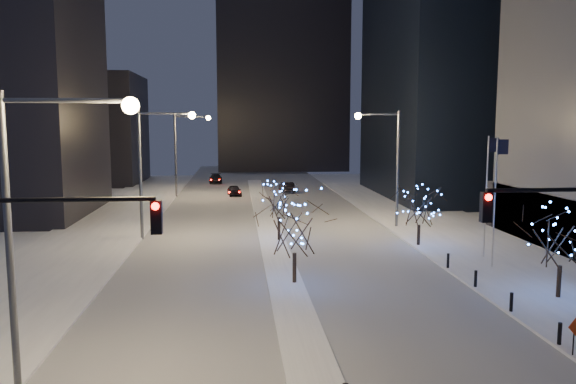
{
  "coord_description": "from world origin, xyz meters",
  "views": [
    {
      "loc": [
        -2.62,
        -16.53,
        9.02
      ],
      "look_at": [
        0.31,
        15.63,
        5.0
      ],
      "focal_mm": 35.0,
      "sensor_mm": 36.0,
      "label": 1
    }
  ],
  "objects": [
    {
      "name": "road",
      "position": [
        0.0,
        35.0,
        0.01
      ],
      "size": [
        20.0,
        130.0,
        0.02
      ],
      "primitive_type": "cube",
      "color": "#9EA2AC",
      "rests_on": "ground"
    },
    {
      "name": "median",
      "position": [
        0.0,
        30.0,
        0.07
      ],
      "size": [
        2.0,
        80.0,
        0.15
      ],
      "primitive_type": "cube",
      "color": "white",
      "rests_on": "ground"
    },
    {
      "name": "east_sidewalk",
      "position": [
        15.0,
        20.0,
        0.07
      ],
      "size": [
        10.0,
        90.0,
        0.15
      ],
      "primitive_type": "cube",
      "color": "white",
      "rests_on": "ground"
    },
    {
      "name": "west_sidewalk",
      "position": [
        -14.0,
        20.0,
        0.07
      ],
      "size": [
        8.0,
        90.0,
        0.15
      ],
      "primitive_type": "cube",
      "color": "white",
      "rests_on": "ground"
    },
    {
      "name": "filler_west_far",
      "position": [
        -26.0,
        70.0,
        8.0
      ],
      "size": [
        18.0,
        16.0,
        16.0
      ],
      "primitive_type": "cube",
      "color": "black",
      "rests_on": "ground"
    },
    {
      "name": "horizon_block",
      "position": [
        6.0,
        92.0,
        21.0
      ],
      "size": [
        24.0,
        14.0,
        42.0
      ],
      "primitive_type": "cube",
      "color": "black",
      "rests_on": "ground"
    },
    {
      "name": "street_lamp_w_near",
      "position": [
        -8.94,
        2.0,
        6.5
      ],
      "size": [
        4.4,
        0.56,
        10.0
      ],
      "color": "#595E66",
      "rests_on": "ground"
    },
    {
      "name": "street_lamp_w_mid",
      "position": [
        -8.94,
        27.0,
        6.5
      ],
      "size": [
        4.4,
        0.56,
        10.0
      ],
      "color": "#595E66",
      "rests_on": "ground"
    },
    {
      "name": "street_lamp_w_far",
      "position": [
        -8.94,
        52.0,
        6.5
      ],
      "size": [
        4.4,
        0.56,
        10.0
      ],
      "color": "#595E66",
      "rests_on": "ground"
    },
    {
      "name": "street_lamp_east",
      "position": [
        10.08,
        30.0,
        6.45
      ],
      "size": [
        3.9,
        0.56,
        10.0
      ],
      "color": "#595E66",
      "rests_on": "ground"
    },
    {
      "name": "traffic_signal_west",
      "position": [
        -8.44,
        -0.0,
        4.76
      ],
      "size": [
        5.26,
        0.43,
        7.0
      ],
      "color": "black",
      "rests_on": "ground"
    },
    {
      "name": "flagpoles",
      "position": [
        13.37,
        17.25,
        4.8
      ],
      "size": [
        1.35,
        2.6,
        8.0
      ],
      "color": "silver",
      "rests_on": "east_sidewalk"
    },
    {
      "name": "bollards",
      "position": [
        10.2,
        10.0,
        0.6
      ],
      "size": [
        0.16,
        12.16,
        0.9
      ],
      "color": "black",
      "rests_on": "east_sidewalk"
    },
    {
      "name": "car_near",
      "position": [
        -2.99,
        52.56,
        0.64
      ],
      "size": [
        1.96,
        3.91,
        1.28
      ],
      "primitive_type": "imported",
      "rotation": [
        0.0,
        0.0,
        0.12
      ],
      "color": "black",
      "rests_on": "ground"
    },
    {
      "name": "car_mid",
      "position": [
        3.79,
        55.32,
        0.68
      ],
      "size": [
        1.9,
        4.24,
        1.35
      ],
      "primitive_type": "imported",
      "rotation": [
        0.0,
        0.0,
        3.26
      ],
      "color": "black",
      "rests_on": "ground"
    },
    {
      "name": "car_far",
      "position": [
        -5.81,
        67.37,
        0.66
      ],
      "size": [
        2.01,
        4.61,
        1.32
      ],
      "primitive_type": "imported",
      "rotation": [
        0.0,
        0.0,
        0.03
      ],
      "color": "black",
      "rests_on": "ground"
    },
    {
      "name": "holiday_tree_median_near",
      "position": [
        0.5,
        13.76,
        3.37
      ],
      "size": [
        4.7,
        4.7,
        5.08
      ],
      "color": "black",
      "rests_on": "median"
    },
    {
      "name": "holiday_tree_median_far",
      "position": [
        0.5,
        25.26,
        3.19
      ],
      "size": [
        4.37,
        4.37,
        4.62
      ],
      "color": "black",
      "rests_on": "median"
    },
    {
      "name": "holiday_tree_plaza_near",
      "position": [
        13.67,
        9.89,
        3.25
      ],
      "size": [
        5.01,
        5.01,
        4.86
      ],
      "color": "black",
      "rests_on": "east_sidewalk"
    },
    {
      "name": "holiday_tree_plaza_far",
      "position": [
        10.5,
        22.56,
        2.98
      ],
      "size": [
        4.79,
        4.79,
        4.47
      ],
      "color": "black",
      "rests_on": "east_sidewalk"
    }
  ]
}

